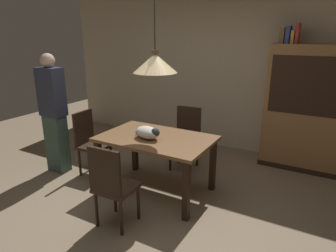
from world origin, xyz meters
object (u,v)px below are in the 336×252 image
at_px(chair_left_side, 90,140).
at_px(person_standing, 54,114).
at_px(dining_table, 156,145).
at_px(chair_far_back, 186,135).
at_px(pendant_lamp, 155,63).
at_px(book_red_tall, 298,33).
at_px(book_yellow_short, 293,37).
at_px(cat_sleeping, 148,132).
at_px(hutch_bookcase, 304,111).
at_px(book_blue_wide, 288,35).
at_px(book_brown_thick, 283,35).
at_px(chair_near_front, 112,184).

height_order(chair_left_side, person_standing, person_standing).
height_order(dining_table, chair_far_back, chair_far_back).
height_order(dining_table, chair_left_side, chair_left_side).
bearing_deg(pendant_lamp, person_standing, -173.41).
xyz_separation_m(chair_left_side, book_red_tall, (2.42, 1.73, 1.48)).
bearing_deg(book_yellow_short, person_standing, -146.14).
xyz_separation_m(dining_table, cat_sleeping, (-0.06, -0.09, 0.18)).
bearing_deg(book_yellow_short, hutch_bookcase, -0.31).
distance_m(dining_table, chair_left_side, 1.14).
relative_size(dining_table, chair_left_side, 1.51).
xyz_separation_m(book_blue_wide, book_yellow_short, (0.06, 0.00, -0.03)).
distance_m(hutch_bookcase, book_brown_thick, 1.15).
bearing_deg(book_red_tall, chair_left_side, -144.44).
bearing_deg(hutch_bookcase, dining_table, -131.27).
relative_size(hutch_bookcase, book_red_tall, 6.61).
xyz_separation_m(cat_sleeping, book_red_tall, (1.35, 1.81, 1.16)).
height_order(pendant_lamp, book_yellow_short, pendant_lamp).
bearing_deg(chair_left_side, book_brown_thick, 37.89).
bearing_deg(book_blue_wide, book_yellow_short, 0.00).
distance_m(book_brown_thick, book_yellow_short, 0.14).
distance_m(chair_far_back, person_standing, 1.96).
height_order(book_blue_wide, person_standing, book_blue_wide).
xyz_separation_m(chair_left_side, cat_sleeping, (1.07, -0.09, 0.32)).
distance_m(pendant_lamp, person_standing, 1.80).
bearing_deg(book_red_tall, book_brown_thick, 180.00).
relative_size(chair_left_side, book_brown_thick, 3.88).
bearing_deg(cat_sleeping, pendant_lamp, 56.42).
relative_size(chair_near_front, pendant_lamp, 0.72).
relative_size(cat_sleeping, pendant_lamp, 0.31).
height_order(chair_near_front, cat_sleeping, chair_near_front).
bearing_deg(chair_left_side, dining_table, 0.24).
bearing_deg(chair_near_front, book_brown_thick, 67.25).
xyz_separation_m(chair_left_side, hutch_bookcase, (2.64, 1.73, 0.38)).
height_order(chair_near_front, pendant_lamp, pendant_lamp).
distance_m(pendant_lamp, book_yellow_short, 2.14).
bearing_deg(book_brown_thick, hutch_bookcase, -0.21).
relative_size(chair_far_back, hutch_bookcase, 0.50).
bearing_deg(chair_left_side, pendant_lamp, 0.24).
relative_size(pendant_lamp, hutch_bookcase, 0.70).
bearing_deg(person_standing, pendant_lamp, 6.59).
xyz_separation_m(pendant_lamp, book_red_tall, (1.29, 1.73, 0.33)).
xyz_separation_m(dining_table, pendant_lamp, (-0.00, 0.00, 1.01)).
xyz_separation_m(dining_table, chair_far_back, (-0.01, 0.88, -0.14)).
relative_size(chair_near_front, person_standing, 0.54).
bearing_deg(book_yellow_short, book_blue_wide, 180.00).
distance_m(book_brown_thick, book_red_tall, 0.20).
bearing_deg(book_red_tall, chair_near_front, -116.34).
distance_m(chair_left_side, cat_sleeping, 1.12).
xyz_separation_m(chair_left_side, chair_far_back, (1.12, 0.88, 0.00)).
distance_m(pendant_lamp, hutch_bookcase, 2.42).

